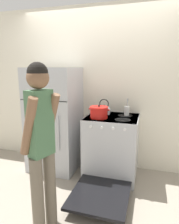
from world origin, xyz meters
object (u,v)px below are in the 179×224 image
(utensil_jar, at_px, (127,110))
(person, at_px, (41,141))
(refrigerator, at_px, (55,119))
(stove_range, at_px, (111,148))
(tea_kettle, at_px, (104,110))
(dutch_oven_pot, at_px, (99,112))

(utensil_jar, bearing_deg, person, -114.08)
(utensil_jar, bearing_deg, refrigerator, -172.89)
(stove_range, distance_m, tea_kettle, 0.58)
(dutch_oven_pot, relative_size, utensil_jar, 1.19)
(tea_kettle, bearing_deg, refrigerator, -170.28)
(person, bearing_deg, utensil_jar, -4.90)
(stove_range, height_order, person, person)
(stove_range, relative_size, utensil_jar, 5.61)
(stove_range, distance_m, person, 1.37)
(stove_range, relative_size, dutch_oven_pot, 4.72)
(refrigerator, xyz_separation_m, tea_kettle, (0.77, 0.13, 0.18))
(stove_range, bearing_deg, dutch_oven_pot, -149.90)
(person, bearing_deg, dutch_oven_pot, 5.73)
(dutch_oven_pot, bearing_deg, tea_kettle, 87.21)
(dutch_oven_pot, xyz_separation_m, tea_kettle, (0.01, 0.27, -0.02))
(stove_range, xyz_separation_m, dutch_oven_pot, (-0.17, -0.10, 0.54))
(refrigerator, bearing_deg, tea_kettle, 9.72)
(refrigerator, height_order, tea_kettle, refrigerator)
(refrigerator, height_order, stove_range, refrigerator)
(tea_kettle, height_order, person, person)
(stove_range, relative_size, tea_kettle, 5.96)
(stove_range, distance_m, dutch_oven_pot, 0.58)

